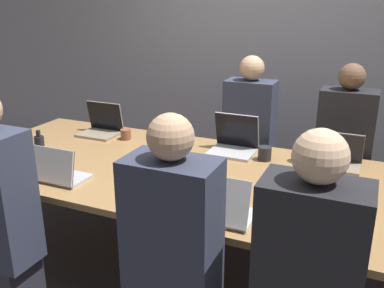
{
  "coord_description": "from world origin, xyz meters",
  "views": [
    {
      "loc": [
        1.04,
        -2.37,
        1.8
      ],
      "look_at": [
        -0.05,
        0.1,
        0.88
      ],
      "focal_mm": 40.0,
      "sensor_mm": 36.0,
      "label": 1
    }
  ],
  "objects_px": {
    "laptop_near_right": "(337,220)",
    "laptop_far_center": "(234,141)",
    "cup_far_right": "(299,155)",
    "bottle_near_midright": "(274,203)",
    "person_far_right": "(342,158)",
    "person_near_midright": "(173,268)",
    "person_far_center": "(249,142)",
    "laptop_far_right": "(336,156)",
    "cup_near_midright": "(276,218)",
    "laptop_near_midright": "(220,208)",
    "bottle_near_left": "(40,150)",
    "cup_far_left": "(126,134)",
    "laptop_near_left": "(55,171)",
    "cup_far_center": "(265,153)",
    "stapler": "(187,172)",
    "laptop_far_left": "(102,125)"
  },
  "relations": [
    {
      "from": "laptop_near_right",
      "to": "cup_far_center",
      "type": "xyz_separation_m",
      "value": [
        -0.57,
        0.84,
        -0.03
      ]
    },
    {
      "from": "person_far_right",
      "to": "person_near_midright",
      "type": "height_order",
      "value": "person_near_midright"
    },
    {
      "from": "laptop_near_midright",
      "to": "bottle_near_midright",
      "type": "xyz_separation_m",
      "value": [
        0.24,
        0.13,
        0.02
      ]
    },
    {
      "from": "person_far_right",
      "to": "cup_far_center",
      "type": "distance_m",
      "value": 0.68
    },
    {
      "from": "person_far_center",
      "to": "person_near_midright",
      "type": "height_order",
      "value": "person_far_center"
    },
    {
      "from": "laptop_near_left",
      "to": "bottle_near_midright",
      "type": "bearing_deg",
      "value": -176.97
    },
    {
      "from": "laptop_near_midright",
      "to": "bottle_near_left",
      "type": "bearing_deg",
      "value": -10.0
    },
    {
      "from": "laptop_near_right",
      "to": "laptop_far_center",
      "type": "height_order",
      "value": "laptop_far_center"
    },
    {
      "from": "cup_far_right",
      "to": "person_far_center",
      "type": "relative_size",
      "value": 0.07
    },
    {
      "from": "laptop_far_center",
      "to": "cup_far_left",
      "type": "bearing_deg",
      "value": -175.08
    },
    {
      "from": "person_far_right",
      "to": "stapler",
      "type": "xyz_separation_m",
      "value": [
        -0.86,
        -0.94,
        0.1
      ]
    },
    {
      "from": "cup_near_midright",
      "to": "laptop_far_center",
      "type": "bearing_deg",
      "value": 119.14
    },
    {
      "from": "laptop_near_right",
      "to": "laptop_near_midright",
      "type": "bearing_deg",
      "value": 9.47
    },
    {
      "from": "bottle_near_left",
      "to": "cup_near_midright",
      "type": "distance_m",
      "value": 1.67
    },
    {
      "from": "person_far_right",
      "to": "person_near_midright",
      "type": "distance_m",
      "value": 1.86
    },
    {
      "from": "laptop_near_midright",
      "to": "cup_near_midright",
      "type": "relative_size",
      "value": 3.16
    },
    {
      "from": "laptop_near_left",
      "to": "laptop_near_midright",
      "type": "relative_size",
      "value": 1.12
    },
    {
      "from": "laptop_far_left",
      "to": "laptop_far_center",
      "type": "height_order",
      "value": "laptop_far_center"
    },
    {
      "from": "laptop_far_right",
      "to": "person_far_center",
      "type": "xyz_separation_m",
      "value": [
        -0.73,
        0.44,
        -0.13
      ]
    },
    {
      "from": "cup_far_center",
      "to": "laptop_far_left",
      "type": "bearing_deg",
      "value": 177.8
    },
    {
      "from": "laptop_far_center",
      "to": "cup_near_midright",
      "type": "height_order",
      "value": "laptop_far_center"
    },
    {
      "from": "person_far_center",
      "to": "stapler",
      "type": "xyz_separation_m",
      "value": [
        -0.11,
        -1.01,
        0.09
      ]
    },
    {
      "from": "person_far_right",
      "to": "laptop_near_midright",
      "type": "distance_m",
      "value": 1.48
    },
    {
      "from": "laptop_near_right",
      "to": "bottle_near_midright",
      "type": "height_order",
      "value": "laptop_near_right"
    },
    {
      "from": "laptop_near_right",
      "to": "person_far_center",
      "type": "relative_size",
      "value": 0.22
    },
    {
      "from": "person_far_right",
      "to": "stapler",
      "type": "height_order",
      "value": "person_far_right"
    },
    {
      "from": "bottle_near_left",
      "to": "cup_far_left",
      "type": "height_order",
      "value": "bottle_near_left"
    },
    {
      "from": "laptop_near_left",
      "to": "bottle_near_left",
      "type": "relative_size",
      "value": 1.52
    },
    {
      "from": "bottle_near_left",
      "to": "laptop_far_center",
      "type": "distance_m",
      "value": 1.36
    },
    {
      "from": "cup_far_left",
      "to": "person_far_center",
      "type": "bearing_deg",
      "value": 31.36
    },
    {
      "from": "laptop_near_right",
      "to": "stapler",
      "type": "distance_m",
      "value": 1.02
    },
    {
      "from": "cup_far_center",
      "to": "person_near_midright",
      "type": "xyz_separation_m",
      "value": [
        -0.07,
        -1.31,
        -0.12
      ]
    },
    {
      "from": "person_near_midright",
      "to": "cup_far_center",
      "type": "bearing_deg",
      "value": -93.02
    },
    {
      "from": "cup_far_center",
      "to": "laptop_near_midright",
      "type": "bearing_deg",
      "value": -89.12
    },
    {
      "from": "cup_far_right",
      "to": "bottle_near_midright",
      "type": "distance_m",
      "value": 0.87
    },
    {
      "from": "laptop_far_right",
      "to": "cup_near_midright",
      "type": "height_order",
      "value": "laptop_far_right"
    },
    {
      "from": "cup_far_left",
      "to": "person_far_right",
      "type": "bearing_deg",
      "value": 15.8
    },
    {
      "from": "laptop_far_center",
      "to": "cup_far_center",
      "type": "relative_size",
      "value": 3.37
    },
    {
      "from": "laptop_near_midright",
      "to": "cup_far_center",
      "type": "bearing_deg",
      "value": -89.12
    },
    {
      "from": "laptop_far_right",
      "to": "cup_far_left",
      "type": "distance_m",
      "value": 1.6
    },
    {
      "from": "laptop_far_right",
      "to": "cup_far_left",
      "type": "xyz_separation_m",
      "value": [
        -1.6,
        -0.09,
        -0.02
      ]
    },
    {
      "from": "person_far_right",
      "to": "cup_near_midright",
      "type": "relative_size",
      "value": 13.32
    },
    {
      "from": "person_near_midright",
      "to": "laptop_near_left",
      "type": "bearing_deg",
      "value": -23.0
    },
    {
      "from": "person_near_midright",
      "to": "cup_near_midright",
      "type": "distance_m",
      "value": 0.57
    },
    {
      "from": "bottle_near_left",
      "to": "person_far_right",
      "type": "relative_size",
      "value": 0.17
    },
    {
      "from": "laptop_far_center",
      "to": "laptop_near_left",
      "type": "bearing_deg",
      "value": -131.16
    },
    {
      "from": "person_far_center",
      "to": "laptop_near_right",
      "type": "bearing_deg",
      "value": -58.58
    },
    {
      "from": "laptop_far_right",
      "to": "cup_near_midright",
      "type": "distance_m",
      "value": 0.99
    },
    {
      "from": "bottle_near_left",
      "to": "laptop_near_midright",
      "type": "bearing_deg",
      "value": -10.0
    },
    {
      "from": "cup_far_left",
      "to": "cup_near_midright",
      "type": "bearing_deg",
      "value": -32.01
    }
  ]
}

